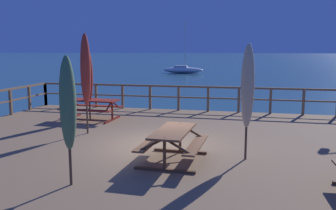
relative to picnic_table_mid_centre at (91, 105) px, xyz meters
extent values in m
plane|color=#2D5B6B|center=(3.50, -3.09, -1.42)|extent=(600.00, 600.00, 0.00)
cube|color=#846647|center=(3.50, -3.09, -0.99)|extent=(14.52, 12.05, 0.85)
cube|color=brown|center=(3.50, 2.78, 0.49)|extent=(14.22, 0.09, 0.08)
cube|color=brown|center=(3.50, 2.78, 0.02)|extent=(14.22, 0.07, 0.06)
cube|color=brown|center=(-3.61, 2.78, -0.04)|extent=(0.10, 0.10, 1.05)
cube|color=brown|center=(-2.32, 2.78, -0.04)|extent=(0.10, 0.10, 1.05)
cube|color=brown|center=(-1.03, 2.78, -0.04)|extent=(0.10, 0.10, 1.05)
cube|color=brown|center=(0.26, 2.78, -0.04)|extent=(0.10, 0.10, 1.05)
cube|color=brown|center=(1.56, 2.78, -0.04)|extent=(0.10, 0.10, 1.05)
cube|color=brown|center=(2.85, 2.78, -0.04)|extent=(0.10, 0.10, 1.05)
cube|color=brown|center=(4.14, 2.78, -0.04)|extent=(0.10, 0.10, 1.05)
cube|color=brown|center=(5.43, 2.78, -0.04)|extent=(0.10, 0.10, 1.05)
cube|color=brown|center=(6.73, 2.78, -0.04)|extent=(0.10, 0.10, 1.05)
cube|color=brown|center=(8.02, 2.78, -0.04)|extent=(0.10, 0.10, 1.05)
cube|color=brown|center=(-3.61, 0.17, -0.04)|extent=(0.10, 0.10, 1.05)
cube|color=brown|center=(-3.61, 1.48, -0.04)|extent=(0.10, 0.10, 1.05)
cube|color=brown|center=(-3.61, 2.78, -0.04)|extent=(0.10, 0.10, 1.05)
cube|color=maroon|center=(0.00, 0.00, 0.18)|extent=(2.09, 0.83, 0.05)
cube|color=maroon|center=(-0.02, -0.56, -0.12)|extent=(2.08, 0.35, 0.04)
cube|color=maroon|center=(0.02, 0.56, -0.12)|extent=(2.08, 0.35, 0.04)
cube|color=maroon|center=(-0.85, 0.03, -0.53)|extent=(0.13, 1.40, 0.06)
cylinder|color=maroon|center=(-0.85, 0.03, -0.19)|extent=(0.07, 0.07, 0.74)
cylinder|color=maroon|center=(-0.86, -0.25, 0.03)|extent=(0.08, 0.63, 0.37)
cylinder|color=maroon|center=(-0.84, 0.31, 0.03)|extent=(0.08, 0.63, 0.37)
cube|color=maroon|center=(0.85, -0.03, -0.53)|extent=(0.13, 1.40, 0.06)
cylinder|color=maroon|center=(0.85, -0.03, -0.19)|extent=(0.07, 0.07, 0.74)
cylinder|color=maroon|center=(0.84, -0.31, 0.03)|extent=(0.08, 0.63, 0.37)
cylinder|color=maroon|center=(0.86, 0.25, 0.03)|extent=(0.08, 0.63, 0.37)
cube|color=brown|center=(4.13, -4.45, 0.18)|extent=(0.83, 1.92, 0.05)
cube|color=brown|center=(4.69, -4.47, -0.12)|extent=(0.35, 1.90, 0.04)
cube|color=brown|center=(3.57, -4.43, -0.12)|extent=(0.35, 1.90, 0.04)
cube|color=brown|center=(4.10, -5.22, -0.53)|extent=(1.40, 0.13, 0.06)
cylinder|color=brown|center=(4.10, -5.22, -0.19)|extent=(0.07, 0.07, 0.74)
cylinder|color=brown|center=(4.38, -5.23, 0.03)|extent=(0.63, 0.08, 0.37)
cylinder|color=brown|center=(3.82, -5.21, 0.03)|extent=(0.63, 0.08, 0.37)
cube|color=brown|center=(4.16, -3.69, -0.53)|extent=(1.40, 0.13, 0.06)
cylinder|color=brown|center=(4.16, -3.69, -0.19)|extent=(0.07, 0.07, 0.74)
cylinder|color=brown|center=(4.44, -3.70, 0.03)|extent=(0.63, 0.08, 0.37)
cylinder|color=brown|center=(3.88, -3.68, 0.03)|extent=(0.63, 0.08, 0.37)
cylinder|color=#4C3828|center=(-0.05, -0.02, 0.66)|extent=(0.06, 0.06, 2.44)
ellipsoid|color=#A33328|center=(-0.05, -0.02, 1.09)|extent=(0.32, 0.32, 1.86)
cylinder|color=maroon|center=(-0.05, -0.02, 0.95)|extent=(0.21, 0.21, 0.05)
cone|color=#4C3828|center=(-0.05, -0.02, 1.95)|extent=(0.10, 0.10, 0.14)
cylinder|color=#4C3828|center=(2.48, -6.41, 0.65)|extent=(0.06, 0.06, 2.41)
ellipsoid|color=#4C704C|center=(2.48, -6.41, 1.07)|extent=(0.32, 0.32, 1.84)
cylinder|color=#2D432D|center=(2.48, -6.41, 0.93)|extent=(0.21, 0.21, 0.05)
cone|color=#4C3828|center=(2.48, -6.41, 1.92)|extent=(0.10, 0.10, 0.14)
cylinder|color=#4C3828|center=(0.86, -2.19, 0.93)|extent=(0.06, 0.06, 2.98)
ellipsoid|color=#A33328|center=(0.86, -2.19, 1.46)|extent=(0.32, 0.32, 2.27)
cylinder|color=maroon|center=(0.86, -2.19, 1.29)|extent=(0.21, 0.21, 0.05)
cone|color=#4C3828|center=(0.86, -2.19, 2.49)|extent=(0.10, 0.10, 0.14)
cylinder|color=#4C3828|center=(5.82, -3.92, 0.76)|extent=(0.06, 0.06, 2.65)
ellipsoid|color=#CCB793|center=(5.82, -3.92, 1.23)|extent=(0.32, 0.32, 2.01)
cylinder|color=#7A6E58|center=(5.82, -3.92, 1.08)|extent=(0.21, 0.21, 0.05)
cone|color=#4C3828|center=(5.82, -3.92, 2.16)|extent=(0.10, 0.10, 0.14)
ellipsoid|color=silver|center=(-3.74, 39.73, -0.97)|extent=(6.04, 1.82, 0.90)
cube|color=silver|center=(-4.04, 39.74, -0.47)|extent=(1.82, 1.13, 0.36)
cylinder|color=silver|center=(-3.44, 39.73, 2.80)|extent=(0.10, 0.10, 7.00)
camera|label=1|loc=(5.88, -12.71, 2.10)|focal=38.96mm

